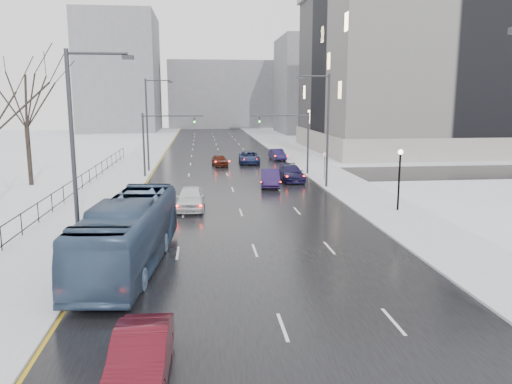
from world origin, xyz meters
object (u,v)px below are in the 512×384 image
object	(u,v)px
streetlight_r_mid	(325,125)
sedan_right_distant	(277,155)
mast_signal_right	(298,136)
sedan_center_far	(220,160)
mast_signal_left	(154,137)
no_uturn_sign	(325,157)
bus	(129,233)
streetlight_l_far	(149,120)
lamppost_r_mid	(400,171)
sedan_right_cross	(249,157)
sedan_right_far	(291,173)
tree_park_e	(32,186)
sedan_right_near	(270,178)
sedan_center_near	(191,198)
sedan_left_near	(141,356)
streetlight_l_near	(78,150)

from	to	relation	value
streetlight_r_mid	sedan_right_distant	size ratio (longest dim) A/B	2.34
mast_signal_right	sedan_center_far	xyz separation A→B (m)	(-7.83, 7.99, -3.40)
mast_signal_left	no_uturn_sign	xyz separation A→B (m)	(16.53, -4.00, -1.81)
bus	streetlight_l_far	bearing A→B (deg)	99.34
sedan_center_far	sedan_right_distant	distance (m)	9.21
lamppost_r_mid	mast_signal_right	size ratio (longest dim) A/B	0.66
sedan_right_cross	sedan_right_distant	distance (m)	5.07
no_uturn_sign	bus	bearing A→B (deg)	-122.68
streetlight_r_mid	mast_signal_right	xyz separation A→B (m)	(-0.84, 8.00, -1.51)
sedan_right_far	streetlight_r_mid	bearing A→B (deg)	-63.53
tree_park_e	mast_signal_right	xyz separation A→B (m)	(25.53, 4.00, 4.11)
mast_signal_left	sedan_right_distant	world-z (taller)	mast_signal_left
no_uturn_sign	sedan_right_far	bearing A→B (deg)	176.57
mast_signal_left	bus	size ratio (longest dim) A/B	0.56
streetlight_r_mid	sedan_right_near	bearing A→B (deg)	164.70
streetlight_l_far	sedan_center_far	xyz separation A→B (m)	(7.67, 3.99, -4.92)
sedan_right_distant	sedan_center_far	bearing A→B (deg)	-152.96
bus	sedan_center_near	size ratio (longest dim) A/B	2.42
tree_park_e	sedan_right_distant	xyz separation A→B (m)	(25.40, 17.04, 0.74)
streetlight_l_far	bus	bearing A→B (deg)	-86.35
sedan_left_near	no_uturn_sign	bearing A→B (deg)	69.17
streetlight_l_far	sedan_right_cross	distance (m)	13.70
sedan_center_near	mast_signal_right	bearing A→B (deg)	57.43
streetlight_l_far	sedan_right_distant	xyz separation A→B (m)	(15.37, 9.04, -4.88)
sedan_right_far	sedan_center_far	size ratio (longest dim) A/B	1.33
lamppost_r_mid	sedan_right_distant	world-z (taller)	lamppost_r_mid
bus	sedan_right_near	size ratio (longest dim) A/B	2.47
sedan_center_near	sedan_right_distant	world-z (taller)	sedan_center_near
sedan_right_far	tree_park_e	bearing A→B (deg)	179.14
sedan_left_near	sedan_center_far	distance (m)	46.01
sedan_right_cross	sedan_center_far	xyz separation A→B (m)	(-3.70, -1.93, -0.07)
streetlight_r_mid	mast_signal_right	bearing A→B (deg)	96.00
sedan_center_far	sedan_right_distant	size ratio (longest dim) A/B	0.91
bus	sedan_right_near	distance (m)	23.28
mast_signal_right	sedan_center_near	xyz separation A→B (m)	(-10.83, -15.60, -3.24)
sedan_center_near	sedan_right_far	distance (m)	15.12
streetlight_l_near	bus	size ratio (longest dim) A/B	0.86
lamppost_r_mid	sedan_right_near	world-z (taller)	lamppost_r_mid
sedan_center_near	sedan_right_near	bearing A→B (deg)	53.94
sedan_right_cross	streetlight_l_near	bearing A→B (deg)	-104.85
sedan_center_near	lamppost_r_mid	bearing A→B (deg)	-7.20
streetlight_l_far	sedan_right_cross	xyz separation A→B (m)	(11.37, 5.92, -4.85)
tree_park_e	sedan_right_near	world-z (taller)	tree_park_e
sedan_right_distant	streetlight_l_near	bearing A→B (deg)	-116.75
mast_signal_left	sedan_right_cross	xyz separation A→B (m)	(10.53, 9.92, -3.33)
streetlight_r_mid	sedan_left_near	bearing A→B (deg)	-113.00
sedan_right_far	sedan_center_far	distance (m)	13.45
streetlight_l_far	lamppost_r_mid	bearing A→B (deg)	-48.94
tree_park_e	streetlight_l_far	distance (m)	14.01
streetlight_r_mid	sedan_right_cross	world-z (taller)	streetlight_r_mid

